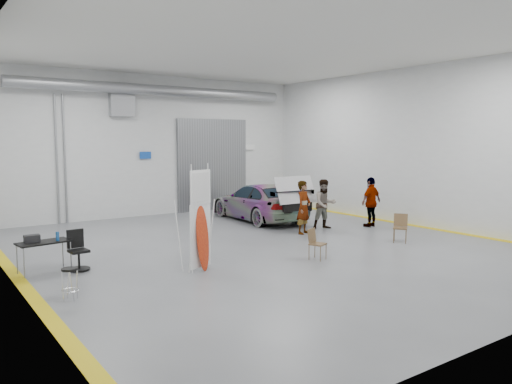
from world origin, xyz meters
TOP-DOWN VIEW (x-y plane):
  - ground at (0.00, 0.00)m, footprint 16.00×16.00m
  - room_shell at (0.24, 2.22)m, footprint 14.02×16.18m
  - sedan_car at (2.81, 4.25)m, footprint 2.42×5.22m
  - person_a at (2.35, 0.91)m, footprint 0.79×0.66m
  - person_b at (3.62, 1.22)m, footprint 1.04×0.90m
  - person_c at (5.34, 0.54)m, footprint 1.14×0.59m
  - surfboard_display at (-3.03, -1.43)m, footprint 0.72×0.40m
  - folding_chair_near at (0.21, -2.17)m, footprint 0.51×0.54m
  - folding_chair_far at (3.91, -1.97)m, footprint 0.58×0.69m
  - shop_stool at (-6.26, -1.88)m, footprint 0.34×0.34m
  - work_table at (-6.26, 0.71)m, footprint 1.29×0.77m
  - office_chair at (-5.45, 0.45)m, footprint 0.53×0.53m
  - trunk_lid at (2.81, 1.95)m, footprint 1.72×1.05m

SIDE VIEW (x-z plane):
  - ground at x=0.00m, z-range 0.00..0.00m
  - folding_chair_near at x=0.21m, z-range -0.16..0.68m
  - folding_chair_far at x=3.91m, z-range -0.17..0.73m
  - shop_stool at x=-6.26m, z-range 0.00..0.67m
  - office_chair at x=-5.45m, z-range -0.06..0.94m
  - sedan_car at x=2.81m, z-range 0.00..1.48m
  - work_table at x=-6.26m, z-range 0.27..1.26m
  - person_b at x=3.62m, z-range 0.00..1.82m
  - person_a at x=2.35m, z-range 0.00..1.85m
  - person_c at x=5.34m, z-range 0.00..1.87m
  - surfboard_display at x=-3.03m, z-range -0.25..2.42m
  - trunk_lid at x=2.81m, z-range 1.48..1.52m
  - room_shell at x=0.24m, z-range 1.07..7.08m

